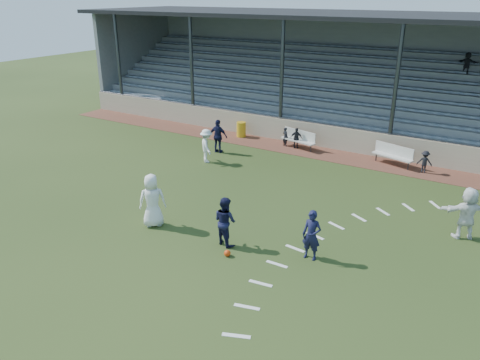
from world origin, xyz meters
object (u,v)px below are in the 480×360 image
at_px(player_navy_lead, 312,235).
at_px(bench_right, 393,153).
at_px(bench_left, 299,138).
at_px(football, 227,253).
at_px(trash_bin, 241,129).
at_px(player_white_lead, 152,201).

bearing_deg(player_navy_lead, bench_right, 88.57).
relative_size(bench_left, football, 9.74).
xyz_separation_m(trash_bin, player_navy_lead, (8.62, -10.01, 0.37)).
relative_size(trash_bin, player_white_lead, 0.44).
height_order(bench_right, player_navy_lead, player_navy_lead).
bearing_deg(player_white_lead, player_navy_lead, 146.55).
xyz_separation_m(trash_bin, player_white_lead, (3.01, -10.86, 0.52)).
relative_size(bench_right, football, 9.70).
xyz_separation_m(bench_right, player_white_lead, (-5.54, -10.68, 0.37)).
xyz_separation_m(trash_bin, football, (6.37, -11.26, -0.33)).
relative_size(bench_right, trash_bin, 2.43).
bearing_deg(football, player_white_lead, 173.18).
relative_size(football, player_white_lead, 0.11).
distance_m(bench_left, player_white_lead, 10.69).
xyz_separation_m(player_white_lead, player_navy_lead, (5.61, 0.85, -0.15)).
distance_m(bench_right, trash_bin, 8.55).
bearing_deg(trash_bin, football, -60.50).
xyz_separation_m(bench_left, player_white_lead, (-0.65, -10.67, 0.37)).
relative_size(football, player_navy_lead, 0.13).
bearing_deg(player_navy_lead, trash_bin, 128.90).
relative_size(bench_right, player_white_lead, 1.06).
bearing_deg(bench_right, player_white_lead, -100.68).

